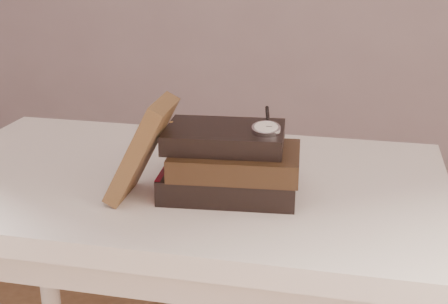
# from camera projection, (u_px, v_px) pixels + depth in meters

# --- Properties ---
(table) EXTENTS (1.00, 0.60, 0.75)m
(table) POSITION_uv_depth(u_px,v_px,m) (181.00, 219.00, 1.20)
(table) COLOR silver
(table) RESTS_ON ground
(book_stack) EXTENTS (0.25, 0.18, 0.12)m
(book_stack) POSITION_uv_depth(u_px,v_px,m) (230.00, 163.00, 1.08)
(book_stack) COLOR black
(book_stack) RESTS_ON table
(journal) EXTENTS (0.12, 0.12, 0.18)m
(journal) POSITION_uv_depth(u_px,v_px,m) (142.00, 149.00, 1.04)
(journal) COLOR #462F1A
(journal) RESTS_ON table
(pocket_watch) EXTENTS (0.05, 0.15, 0.02)m
(pocket_watch) POSITION_uv_depth(u_px,v_px,m) (266.00, 127.00, 1.04)
(pocket_watch) COLOR silver
(pocket_watch) RESTS_ON book_stack
(eyeglasses) EXTENTS (0.11, 0.12, 0.05)m
(eyeglasses) POSITION_uv_depth(u_px,v_px,m) (191.00, 141.00, 1.16)
(eyeglasses) COLOR silver
(eyeglasses) RESTS_ON book_stack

